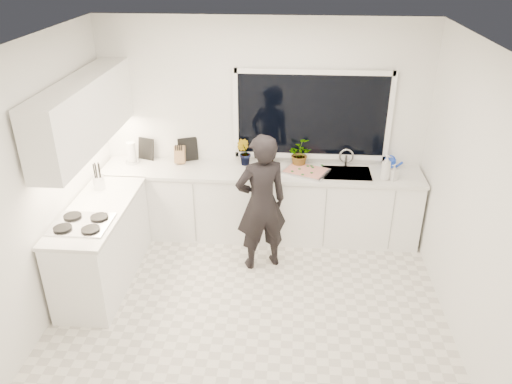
{
  "coord_description": "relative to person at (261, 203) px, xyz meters",
  "views": [
    {
      "loc": [
        0.37,
        -4.13,
        3.46
      ],
      "look_at": [
        0.02,
        0.4,
        1.15
      ],
      "focal_mm": 35.0,
      "sensor_mm": 36.0,
      "label": 1
    }
  ],
  "objects": [
    {
      "name": "countertop_left",
      "position": [
        -1.72,
        -0.43,
        0.08
      ],
      "size": [
        0.62,
        1.6,
        0.04
      ],
      "primitive_type": "cube",
      "color": "silver",
      "rests_on": "base_cabinets_left"
    },
    {
      "name": "wall_back",
      "position": [
        -0.05,
        0.98,
        0.53
      ],
      "size": [
        4.0,
        0.02,
        2.7
      ],
      "primitive_type": "cube",
      "color": "white",
      "rests_on": "ground"
    },
    {
      "name": "pizza",
      "position": [
        0.5,
        0.64,
        0.13
      ],
      "size": [
        0.56,
        0.49,
        0.01
      ],
      "primitive_type": "cube",
      "rotation": [
        0.0,
        0.0,
        -0.42
      ],
      "color": "#AB2016",
      "rests_on": "pizza_tray"
    },
    {
      "name": "picture_frame_large",
      "position": [
        -1.55,
        0.91,
        0.24
      ],
      "size": [
        0.22,
        0.09,
        0.28
      ],
      "primitive_type": "cube",
      "rotation": [
        0.0,
        0.0,
        -0.31
      ],
      "color": "black",
      "rests_on": "countertop_back"
    },
    {
      "name": "window",
      "position": [
        0.55,
        0.95,
        0.73
      ],
      "size": [
        1.8,
        0.02,
        1.0
      ],
      "primitive_type": "cube",
      "color": "black",
      "rests_on": "wall_back"
    },
    {
      "name": "picture_frame_small",
      "position": [
        -1.0,
        0.91,
        0.25
      ],
      "size": [
        0.24,
        0.12,
        0.3
      ],
      "primitive_type": "cube",
      "rotation": [
        0.0,
        0.0,
        0.4
      ],
      "color": "black",
      "rests_on": "countertop_back"
    },
    {
      "name": "sink",
      "position": [
        1.0,
        0.67,
        0.05
      ],
      "size": [
        0.58,
        0.42,
        0.14
      ],
      "primitive_type": "cube",
      "color": "silver",
      "rests_on": "countertop_back"
    },
    {
      "name": "ceiling",
      "position": [
        -0.05,
        -0.78,
        1.89
      ],
      "size": [
        4.0,
        3.5,
        0.02
      ],
      "primitive_type": "cube",
      "color": "white",
      "rests_on": "wall_back"
    },
    {
      "name": "wall_right",
      "position": [
        1.96,
        -0.78,
        0.53
      ],
      "size": [
        0.02,
        3.5,
        2.7
      ],
      "primitive_type": "cube",
      "color": "white",
      "rests_on": "ground"
    },
    {
      "name": "countertop_back",
      "position": [
        -0.05,
        0.66,
        0.08
      ],
      "size": [
        3.94,
        0.62,
        0.04
      ],
      "primitive_type": "cube",
      "color": "silver",
      "rests_on": "base_cabinets_back"
    },
    {
      "name": "soap_bottles",
      "position": [
        1.45,
        0.52,
        0.24
      ],
      "size": [
        0.24,
        0.16,
        0.31
      ],
      "color": "#D8BF66",
      "rests_on": "countertop_back"
    },
    {
      "name": "paper_towel_roll",
      "position": [
        -1.69,
        0.77,
        0.23
      ],
      "size": [
        0.13,
        0.13,
        0.26
      ],
      "primitive_type": "cylinder",
      "rotation": [
        0.0,
        0.0,
        -0.23
      ],
      "color": "silver",
      "rests_on": "countertop_back"
    },
    {
      "name": "watering_can",
      "position": [
        1.53,
        0.83,
        0.17
      ],
      "size": [
        0.15,
        0.15,
        0.13
      ],
      "primitive_type": "cylinder",
      "rotation": [
        0.0,
        0.0,
        0.05
      ],
      "color": "blue",
      "rests_on": "countertop_back"
    },
    {
      "name": "faucet",
      "position": [
        1.0,
        0.87,
        0.21
      ],
      "size": [
        0.03,
        0.03,
        0.22
      ],
      "primitive_type": "cylinder",
      "color": "silver",
      "rests_on": "countertop_back"
    },
    {
      "name": "utensil_crock",
      "position": [
        -1.85,
        0.02,
        0.18
      ],
      "size": [
        0.14,
        0.14,
        0.16
      ],
      "primitive_type": "cylinder",
      "rotation": [
        0.0,
        0.0,
        0.05
      ],
      "color": "#BBBBC0",
      "rests_on": "countertop_left"
    },
    {
      "name": "base_cabinets_left",
      "position": [
        -1.72,
        -0.43,
        -0.38
      ],
      "size": [
        0.58,
        1.6,
        0.88
      ],
      "primitive_type": "cube",
      "color": "white",
      "rests_on": "floor"
    },
    {
      "name": "herb_plants",
      "position": [
        0.19,
        0.83,
        0.27
      ],
      "size": [
        0.97,
        0.38,
        0.34
      ],
      "color": "#26662D",
      "rests_on": "countertop_back"
    },
    {
      "name": "floor",
      "position": [
        -0.05,
        -0.78,
        -0.83
      ],
      "size": [
        4.0,
        3.5,
        0.02
      ],
      "primitive_type": "cube",
      "color": "beige",
      "rests_on": "ground"
    },
    {
      "name": "knife_block",
      "position": [
        -1.09,
        0.81,
        0.21
      ],
      "size": [
        0.13,
        0.11,
        0.22
      ],
      "primitive_type": "cube",
      "rotation": [
        0.0,
        0.0,
        0.05
      ],
      "color": "#9C6A48",
      "rests_on": "countertop_back"
    },
    {
      "name": "pizza_tray",
      "position": [
        0.5,
        0.64,
        0.12
      ],
      "size": [
        0.62,
        0.55,
        0.03
      ],
      "primitive_type": "cube",
      "rotation": [
        0.0,
        0.0,
        -0.42
      ],
      "color": "silver",
      "rests_on": "countertop_back"
    },
    {
      "name": "base_cabinets_back",
      "position": [
        -0.05,
        0.67,
        -0.38
      ],
      "size": [
        3.92,
        0.58,
        0.88
      ],
      "primitive_type": "cube",
      "color": "white",
      "rests_on": "floor"
    },
    {
      "name": "upper_cabinets",
      "position": [
        -1.84,
        -0.08,
        1.03
      ],
      "size": [
        0.34,
        2.1,
        0.7
      ],
      "primitive_type": "cube",
      "color": "white",
      "rests_on": "wall_left"
    },
    {
      "name": "person",
      "position": [
        0.0,
        0.0,
        0.0
      ],
      "size": [
        0.7,
        0.59,
        1.64
      ],
      "primitive_type": "imported",
      "rotation": [
        0.0,
        0.0,
        3.54
      ],
      "color": "black",
      "rests_on": "floor"
    },
    {
      "name": "stovetop",
      "position": [
        -1.74,
        -0.78,
        0.12
      ],
      "size": [
        0.56,
        0.48,
        0.03
      ],
      "primitive_type": "cube",
      "color": "black",
      "rests_on": "countertop_left"
    },
    {
      "name": "wall_left",
      "position": [
        -2.06,
        -0.78,
        0.53
      ],
      "size": [
        0.02,
        3.5,
        2.7
      ],
      "primitive_type": "cube",
      "color": "white",
      "rests_on": "ground"
    }
  ]
}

